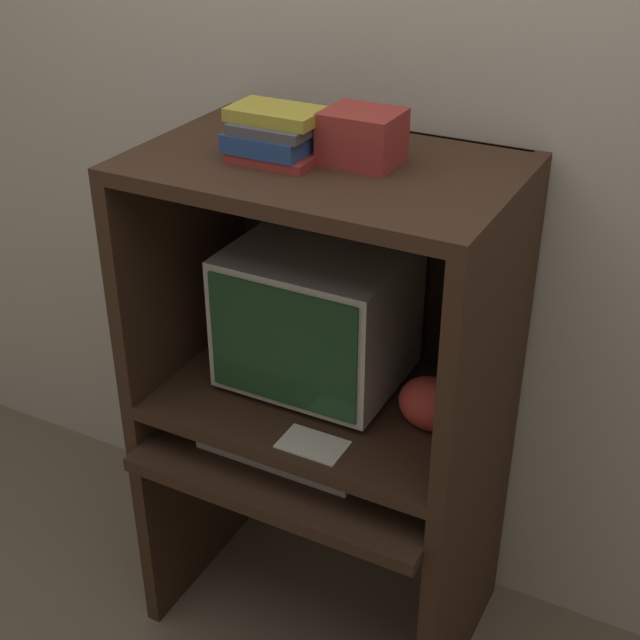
{
  "coord_description": "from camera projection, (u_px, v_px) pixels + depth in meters",
  "views": [
    {
      "loc": [
        0.88,
        -1.41,
        2.07
      ],
      "look_at": [
        -0.01,
        0.29,
        0.98
      ],
      "focal_mm": 50.0,
      "sensor_mm": 36.0,
      "label": 1
    }
  ],
  "objects": [
    {
      "name": "book_stack",
      "position": [
        276.0,
        135.0,
        1.98
      ],
      "size": [
        0.21,
        0.17,
        0.12
      ],
      "color": "maroon",
      "rests_on": "hutch_upper"
    },
    {
      "name": "snack_bag",
      "position": [
        431.0,
        404.0,
        2.14
      ],
      "size": [
        0.16,
        0.12,
        0.13
      ],
      "color": "#BC382D",
      "rests_on": "desk_monitor_shelf"
    },
    {
      "name": "paper_card",
      "position": [
        313.0,
        445.0,
        2.11
      ],
      "size": [
        0.16,
        0.1,
        0.0
      ],
      "color": "beige",
      "rests_on": "desk_monitor_shelf"
    },
    {
      "name": "crt_monitor",
      "position": [
        317.0,
        316.0,
        2.26
      ],
      "size": [
        0.43,
        0.37,
        0.37
      ],
      "color": "beige",
      "rests_on": "desk_monitor_shelf"
    },
    {
      "name": "storage_box",
      "position": [
        362.0,
        137.0,
        1.95
      ],
      "size": [
        0.17,
        0.14,
        0.12
      ],
      "color": "maroon",
      "rests_on": "hutch_upper"
    },
    {
      "name": "desk_base",
      "position": [
        318.0,
        509.0,
        2.45
      ],
      "size": [
        0.88,
        0.64,
        0.65
      ],
      "color": "#382316",
      "rests_on": "ground_plane"
    },
    {
      "name": "hutch_upper",
      "position": [
        331.0,
        244.0,
        2.13
      ],
      "size": [
        0.88,
        0.58,
        0.63
      ],
      "color": "#382316",
      "rests_on": "desk_monitor_shelf"
    },
    {
      "name": "keyboard",
      "position": [
        284.0,
        450.0,
        2.27
      ],
      "size": [
        0.43,
        0.16,
        0.03
      ],
      "color": "beige",
      "rests_on": "desk_base"
    },
    {
      "name": "desk_monitor_shelf",
      "position": [
        325.0,
        402.0,
        2.32
      ],
      "size": [
        0.88,
        0.58,
        0.12
      ],
      "color": "#382316",
      "rests_on": "desk_base"
    },
    {
      "name": "mouse",
      "position": [
        388.0,
        482.0,
        2.16
      ],
      "size": [
        0.07,
        0.05,
        0.03
      ],
      "color": "#28282B",
      "rests_on": "desk_base"
    },
    {
      "name": "wall_back",
      "position": [
        387.0,
        156.0,
        2.31
      ],
      "size": [
        6.0,
        0.06,
        2.6
      ],
      "color": "beige",
      "rests_on": "ground_plane"
    }
  ]
}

